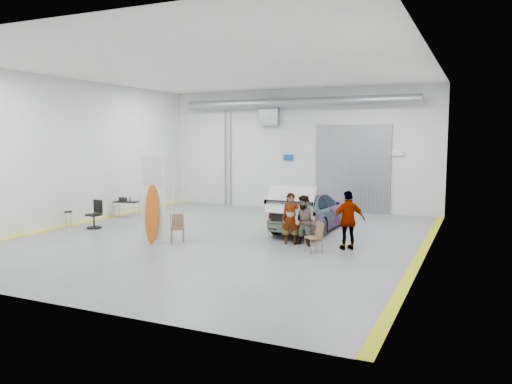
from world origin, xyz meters
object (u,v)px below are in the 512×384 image
at_px(person_b, 305,221).
at_px(person_a, 291,219).
at_px(work_table, 125,201).
at_px(person_c, 348,220).
at_px(surfboard_display, 152,205).
at_px(folding_chair_near, 178,234).
at_px(shop_stool, 69,219).
at_px(office_chair, 95,216).
at_px(sedan_car, 311,211).
at_px(folding_chair_far, 314,244).

bearing_deg(person_b, person_a, -177.51).
bearing_deg(person_a, work_table, 148.26).
bearing_deg(person_b, person_c, 15.42).
bearing_deg(surfboard_display, folding_chair_near, 33.13).
xyz_separation_m(person_c, work_table, (-10.92, 2.47, -0.25)).
xyz_separation_m(person_b, folding_chair_near, (-4.16, -1.25, -0.55)).
relative_size(shop_stool, office_chair, 0.59).
relative_size(sedan_car, person_c, 2.69).
bearing_deg(person_b, surfboard_display, -147.88).
distance_m(person_c, folding_chair_near, 5.80).
bearing_deg(folding_chair_near, person_b, -20.46).
bearing_deg(office_chair, person_b, 7.69).
xyz_separation_m(person_b, surfboard_display, (-4.83, -1.77, 0.48)).
bearing_deg(person_b, office_chair, -166.08).
xyz_separation_m(sedan_car, surfboard_display, (-4.07, -4.73, 0.59)).
relative_size(person_c, folding_chair_near, 2.00).
distance_m(folding_chair_near, shop_stool, 5.69).
bearing_deg(office_chair, folding_chair_near, -6.25).
relative_size(sedan_car, person_a, 2.93).
xyz_separation_m(person_b, shop_stool, (-9.81, -0.58, -0.53)).
xyz_separation_m(person_c, surfboard_display, (-6.28, -1.86, 0.38)).
height_order(person_c, office_chair, person_c).
height_order(folding_chair_near, office_chair, office_chair).
relative_size(person_c, office_chair, 1.74).
relative_size(person_b, shop_stool, 2.62).
distance_m(person_b, work_table, 9.81).
xyz_separation_m(folding_chair_near, shop_stool, (-5.65, 0.68, 0.02)).
height_order(person_b, folding_chair_far, person_b).
height_order(sedan_car, folding_chair_near, sedan_car).
height_order(sedan_car, office_chair, sedan_car).
distance_m(folding_chair_far, work_table, 10.64).
bearing_deg(folding_chair_far, work_table, -153.66).
distance_m(folding_chair_near, office_chair, 4.63).
height_order(person_b, folding_chair_near, person_b).
xyz_separation_m(sedan_car, person_c, (2.21, -2.87, 0.21)).
xyz_separation_m(sedan_car, person_a, (0.24, -2.87, 0.13)).
bearing_deg(folding_chair_near, folding_chair_far, -32.42).
distance_m(sedan_car, folding_chair_near, 5.43).
bearing_deg(person_c, surfboard_display, -18.61).
bearing_deg(work_table, folding_chair_near, -35.63).
relative_size(person_b, surfboard_display, 0.52).
height_order(sedan_car, work_table, sedan_car).
height_order(sedan_car, person_a, person_a).
xyz_separation_m(sedan_car, shop_stool, (-9.05, -3.53, -0.42)).
distance_m(sedan_car, office_chair, 8.57).
bearing_deg(person_b, work_table, 176.91).
bearing_deg(surfboard_display, sedan_car, 44.92).
height_order(work_table, office_chair, office_chair).
bearing_deg(surfboard_display, person_a, 18.93).
relative_size(surfboard_display, folding_chair_near, 3.43).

